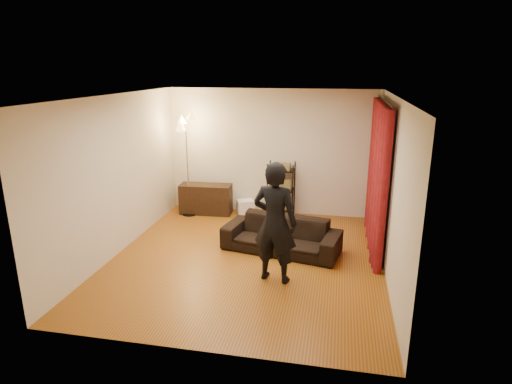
% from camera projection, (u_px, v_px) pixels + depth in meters
% --- Properties ---
extents(floor, '(5.00, 5.00, 0.00)m').
position_uv_depth(floor, '(247.00, 259.00, 7.25)').
color(floor, '#8F571A').
rests_on(floor, ground).
extents(ceiling, '(5.00, 5.00, 0.00)m').
position_uv_depth(ceiling, '(246.00, 96.00, 6.49)').
color(ceiling, white).
rests_on(ceiling, ground).
extents(wall_back, '(5.00, 0.00, 5.00)m').
position_uv_depth(wall_back, '(271.00, 152.00, 9.22)').
color(wall_back, beige).
rests_on(wall_back, ground).
extents(wall_front, '(5.00, 0.00, 5.00)m').
position_uv_depth(wall_front, '(195.00, 242.00, 4.51)').
color(wall_front, beige).
rests_on(wall_front, ground).
extents(wall_left, '(0.00, 5.00, 5.00)m').
position_uv_depth(wall_left, '(118.00, 175.00, 7.29)').
color(wall_left, beige).
rests_on(wall_left, ground).
extents(wall_right, '(0.00, 5.00, 5.00)m').
position_uv_depth(wall_right, '(392.00, 189.00, 6.45)').
color(wall_right, beige).
rests_on(wall_right, ground).
extents(curtain_rod, '(0.04, 2.65, 0.04)m').
position_uv_depth(curtain_rod, '(385.00, 101.00, 7.18)').
color(curtain_rod, black).
rests_on(curtain_rod, wall_right).
extents(curtain, '(0.22, 2.65, 2.55)m').
position_uv_depth(curtain, '(378.00, 176.00, 7.55)').
color(curtain, maroon).
rests_on(curtain, ground).
extents(sofa, '(2.14, 1.18, 0.59)m').
position_uv_depth(sofa, '(281.00, 235.00, 7.49)').
color(sofa, black).
rests_on(sofa, ground).
extents(person, '(0.75, 0.57, 1.85)m').
position_uv_depth(person, '(275.00, 223.00, 6.29)').
color(person, black).
rests_on(person, ground).
extents(media_cabinet, '(1.14, 0.48, 0.65)m').
position_uv_depth(media_cabinet, '(206.00, 199.00, 9.42)').
color(media_cabinet, black).
rests_on(media_cabinet, ground).
extents(storage_boxes, '(0.45, 0.41, 0.30)m').
position_uv_depth(storage_boxes, '(245.00, 206.00, 9.48)').
color(storage_boxes, white).
rests_on(storage_boxes, ground).
extents(wire_shelf, '(0.55, 0.40, 1.19)m').
position_uv_depth(wire_shelf, '(281.00, 190.00, 9.17)').
color(wire_shelf, black).
rests_on(wire_shelf, ground).
extents(floor_lamp, '(0.43, 0.43, 2.18)m').
position_uv_depth(floor_lamp, '(187.00, 166.00, 9.12)').
color(floor_lamp, silver).
rests_on(floor_lamp, ground).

